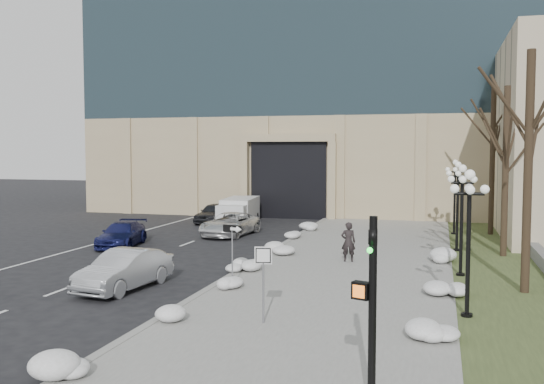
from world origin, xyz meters
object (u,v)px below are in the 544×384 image
at_px(pedestrian, 348,242).
at_px(lamppost_d, 455,187).
at_px(traffic_signal, 371,318).
at_px(lamppost_a, 469,223).
at_px(box_truck, 239,212).
at_px(keep_sign, 263,268).
at_px(car_d, 230,224).
at_px(car_b, 124,270).
at_px(lamppost_b, 462,205).
at_px(lamppost_c, 458,194).
at_px(car_e, 215,213).
at_px(one_way_sign, 235,236).
at_px(car_c, 122,234).

relative_size(pedestrian, lamppost_d, 0.39).
bearing_deg(traffic_signal, lamppost_a, 93.65).
distance_m(box_truck, keep_sign, 25.58).
distance_m(car_d, lamppost_a, 20.91).
relative_size(car_b, lamppost_b, 0.97).
distance_m(box_truck, lamppost_c, 17.27).
relative_size(car_e, lamppost_a, 0.91).
relative_size(car_e, pedestrian, 2.33).
relative_size(one_way_sign, keep_sign, 1.00).
height_order(lamppost_a, lamppost_c, same).
bearing_deg(car_d, traffic_signal, -59.44).
distance_m(car_e, traffic_signal, 32.86).
bearing_deg(car_e, car_c, -91.65).
xyz_separation_m(one_way_sign, lamppost_c, (8.49, 10.84, 1.04)).
distance_m(car_b, keep_sign, 7.40).
bearing_deg(lamppost_c, traffic_signal, -95.99).
bearing_deg(box_truck, traffic_signal, -72.81).
height_order(car_b, lamppost_a, lamppost_a).
distance_m(car_d, lamppost_c, 14.02).
distance_m(lamppost_a, lamppost_d, 19.50).
height_order(car_b, car_c, car_b).
distance_m(one_way_sign, lamppost_a, 8.82).
distance_m(pedestrian, one_way_sign, 7.14).
relative_size(car_b, pedestrian, 2.46).
bearing_deg(lamppost_a, pedestrian, 121.05).
xyz_separation_m(car_e, box_truck, (1.90, -0.12, 0.16)).
relative_size(pedestrian, one_way_sign, 0.76).
bearing_deg(box_truck, car_d, -82.99).
distance_m(one_way_sign, traffic_signal, 11.80).
bearing_deg(car_c, lamppost_a, -40.78).
bearing_deg(lamppost_d, traffic_signal, -94.57).
xyz_separation_m(car_d, one_way_sign, (5.05, -13.60, 1.31)).
bearing_deg(one_way_sign, car_d, 128.20).
height_order(car_b, lamppost_b, lamppost_b).
bearing_deg(lamppost_c, one_way_sign, -128.07).
distance_m(car_c, lamppost_a, 20.71).
bearing_deg(lamppost_b, traffic_signal, -98.67).
height_order(car_c, car_e, car_e).
bearing_deg(one_way_sign, lamppost_d, 81.74).
bearing_deg(lamppost_c, lamppost_b, -90.00).
relative_size(lamppost_b, lamppost_d, 1.00).
height_order(car_c, keep_sign, keep_sign).
xyz_separation_m(car_e, keep_sign, (10.80, -24.09, 1.07)).
bearing_deg(one_way_sign, keep_sign, -43.90).
xyz_separation_m(traffic_signal, lamppost_b, (2.18, 14.32, 1.06)).
xyz_separation_m(pedestrian, one_way_sign, (-3.50, -6.14, 0.98)).
xyz_separation_m(lamppost_b, lamppost_d, (0.00, 13.00, 0.00)).
bearing_deg(one_way_sign, lamppost_c, 69.76).
bearing_deg(pedestrian, keep_sign, 73.32).
bearing_deg(one_way_sign, car_b, -143.73).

